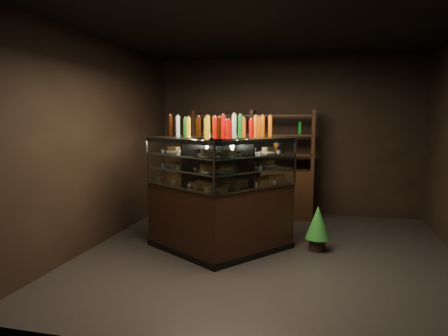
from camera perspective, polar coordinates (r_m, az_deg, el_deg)
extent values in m
plane|color=black|center=(5.66, 6.35, -12.07)|extent=(5.00, 5.00, 0.00)
cube|color=black|center=(7.84, 8.84, 4.47)|extent=(5.00, 0.02, 3.00)
cube|color=black|center=(2.90, 0.43, -0.02)|extent=(5.00, 0.02, 3.00)
cube|color=black|center=(6.18, -17.14, 3.52)|extent=(0.02, 5.00, 3.00)
cube|color=black|center=(5.46, 6.81, 19.18)|extent=(5.00, 5.00, 0.02)
cube|color=black|center=(5.57, 2.25, -7.32)|extent=(1.44, 1.56, 0.93)
cube|color=black|center=(5.69, 2.23, -11.48)|extent=(1.48, 1.61, 0.08)
cube|color=black|center=(5.40, 2.31, 4.00)|extent=(1.44, 1.56, 0.06)
cube|color=silver|center=(5.47, 2.28, -2.48)|extent=(1.36, 1.48, 0.02)
cube|color=silver|center=(5.44, 2.29, -0.20)|extent=(1.36, 1.48, 0.02)
cube|color=silver|center=(5.42, 2.30, 1.87)|extent=(1.36, 1.48, 0.02)
cube|color=white|center=(5.16, 4.96, 0.48)|extent=(0.88, 1.13, 0.66)
cylinder|color=silver|center=(5.68, 10.12, 1.01)|extent=(0.03, 0.03, 0.68)
cylinder|color=silver|center=(4.70, -1.44, -0.14)|extent=(0.03, 0.03, 0.68)
cube|color=black|center=(5.61, -3.65, -7.21)|extent=(1.59, 1.37, 0.93)
cube|color=black|center=(5.74, -3.62, -11.34)|extent=(1.63, 1.41, 0.08)
cube|color=black|center=(5.45, -3.75, 4.01)|extent=(1.59, 1.37, 0.06)
cube|color=silver|center=(5.52, -3.69, -2.41)|extent=(1.51, 1.29, 0.02)
cube|color=silver|center=(5.48, -3.71, -0.15)|extent=(1.51, 1.29, 0.02)
cube|color=silver|center=(5.46, -3.73, 1.90)|extent=(1.51, 1.29, 0.02)
cube|color=white|center=(5.24, -6.78, 0.57)|extent=(1.21, 0.77, 0.66)
cylinder|color=silver|center=(4.70, -1.44, -0.14)|extent=(0.03, 0.03, 0.68)
cylinder|color=silver|center=(5.83, -10.94, 1.16)|extent=(0.03, 0.03, 0.68)
cube|color=#D1874B|center=(5.07, -2.59, -2.83)|extent=(0.18, 0.20, 0.06)
cube|color=#D1874B|center=(5.17, -1.06, -2.62)|extent=(0.18, 0.20, 0.06)
cube|color=#D1874B|center=(5.28, 0.42, -2.42)|extent=(0.18, 0.20, 0.06)
cube|color=#D1874B|center=(5.38, 1.84, -2.23)|extent=(0.18, 0.20, 0.06)
cube|color=#D1874B|center=(5.49, 3.20, -2.05)|extent=(0.18, 0.20, 0.06)
cube|color=#D1874B|center=(5.61, 4.50, -1.87)|extent=(0.18, 0.20, 0.06)
cube|color=#D1874B|center=(5.73, 5.76, -1.69)|extent=(0.18, 0.20, 0.06)
cube|color=#D1874B|center=(5.85, 6.96, -1.53)|extent=(0.18, 0.20, 0.06)
cylinder|color=white|center=(5.10, -2.32, -0.50)|extent=(0.24, 0.24, 0.02)
cube|color=#D1874B|center=(5.10, -2.32, -0.12)|extent=(0.17, 0.19, 0.05)
cylinder|color=white|center=(5.32, 0.82, -0.17)|extent=(0.24, 0.24, 0.02)
cube|color=#D1874B|center=(5.32, 0.82, 0.19)|extent=(0.17, 0.19, 0.05)
cylinder|color=white|center=(5.56, 3.70, 0.13)|extent=(0.24, 0.24, 0.02)
cube|color=#D1874B|center=(5.55, 3.70, 0.48)|extent=(0.17, 0.19, 0.05)
cylinder|color=white|center=(5.80, 6.34, 0.40)|extent=(0.24, 0.24, 0.02)
cube|color=#D1874B|center=(5.80, 6.35, 0.74)|extent=(0.17, 0.19, 0.05)
cylinder|color=white|center=(5.08, -2.33, 1.71)|extent=(0.24, 0.24, 0.02)
cube|color=#D1874B|center=(5.07, -2.33, 2.10)|extent=(0.17, 0.19, 0.05)
cylinder|color=white|center=(5.30, 0.82, 1.94)|extent=(0.24, 0.24, 0.02)
cube|color=#D1874B|center=(5.30, 0.82, 2.32)|extent=(0.17, 0.19, 0.05)
cylinder|color=white|center=(5.53, 3.72, 2.16)|extent=(0.24, 0.24, 0.02)
cube|color=#D1874B|center=(5.53, 3.72, 2.51)|extent=(0.17, 0.19, 0.05)
cylinder|color=white|center=(5.78, 6.37, 2.34)|extent=(0.24, 0.24, 0.02)
cube|color=#D1874B|center=(5.78, 6.37, 2.69)|extent=(0.17, 0.19, 0.05)
cube|color=#D1874B|center=(5.95, -7.68, -1.38)|extent=(0.20, 0.17, 0.06)
cube|color=#D1874B|center=(5.82, -6.69, -1.57)|extent=(0.20, 0.17, 0.06)
cube|color=#D1874B|center=(5.68, -5.64, -1.76)|extent=(0.20, 0.17, 0.06)
cube|color=#D1874B|center=(5.55, -4.55, -1.96)|extent=(0.20, 0.17, 0.06)
cube|color=#D1874B|center=(5.42, -3.40, -2.17)|extent=(0.20, 0.17, 0.06)
cube|color=#D1874B|center=(5.29, -2.20, -2.39)|extent=(0.20, 0.17, 0.06)
cube|color=#D1874B|center=(5.17, -0.93, -2.62)|extent=(0.20, 0.17, 0.06)
cube|color=#D1874B|center=(5.05, 0.39, -2.86)|extent=(0.20, 0.17, 0.06)
cylinder|color=white|center=(5.90, -7.11, 0.50)|extent=(0.24, 0.24, 0.02)
cube|color=#D1874B|center=(5.90, -7.12, 0.84)|extent=(0.19, 0.16, 0.05)
cylinder|color=white|center=(5.62, -4.90, 0.20)|extent=(0.24, 0.24, 0.02)
cube|color=#D1874B|center=(5.62, -4.91, 0.54)|extent=(0.19, 0.16, 0.05)
cylinder|color=white|center=(5.34, -2.46, -0.15)|extent=(0.24, 0.24, 0.02)
cube|color=#D1874B|center=(5.34, -2.47, 0.22)|extent=(0.19, 0.16, 0.05)
cylinder|color=white|center=(5.08, 0.23, -0.52)|extent=(0.24, 0.24, 0.02)
cube|color=#D1874B|center=(5.08, 0.23, -0.14)|extent=(0.19, 0.16, 0.05)
cylinder|color=white|center=(5.88, -7.14, 2.42)|extent=(0.24, 0.24, 0.02)
cube|color=#D1874B|center=(5.88, -7.15, 2.75)|extent=(0.19, 0.16, 0.05)
cylinder|color=white|center=(5.60, -4.92, 2.20)|extent=(0.24, 0.24, 0.02)
cube|color=#D1874B|center=(5.60, -4.93, 2.55)|extent=(0.19, 0.16, 0.05)
cylinder|color=white|center=(5.32, -2.48, 1.96)|extent=(0.24, 0.24, 0.02)
cube|color=#D1874B|center=(5.32, -2.48, 2.33)|extent=(0.19, 0.16, 0.05)
cylinder|color=white|center=(5.06, 0.23, 1.69)|extent=(0.24, 0.24, 0.02)
cube|color=#D1874B|center=(5.06, 0.23, 2.08)|extent=(0.19, 0.16, 0.05)
cylinder|color=silver|center=(5.02, -2.88, 5.69)|extent=(0.06, 0.06, 0.28)
cylinder|color=silver|center=(5.02, -2.89, 7.40)|extent=(0.03, 0.03, 0.02)
cylinder|color=#147223|center=(5.09, -1.88, 5.72)|extent=(0.06, 0.06, 0.28)
cylinder|color=silver|center=(5.09, -1.89, 7.40)|extent=(0.03, 0.03, 0.02)
cylinder|color=yellow|center=(5.15, -0.90, 5.74)|extent=(0.06, 0.06, 0.28)
cylinder|color=silver|center=(5.15, -0.91, 7.41)|extent=(0.03, 0.03, 0.02)
cylinder|color=#D8590A|center=(5.22, 0.05, 5.76)|extent=(0.06, 0.06, 0.28)
cylinder|color=silver|center=(5.22, 0.05, 7.40)|extent=(0.03, 0.03, 0.02)
cylinder|color=black|center=(5.29, 0.97, 5.78)|extent=(0.06, 0.06, 0.28)
cylinder|color=silver|center=(5.29, 0.98, 7.40)|extent=(0.03, 0.03, 0.02)
cylinder|color=#B20C0A|center=(5.36, 1.88, 5.79)|extent=(0.06, 0.06, 0.28)
cylinder|color=silver|center=(5.36, 1.88, 7.40)|extent=(0.03, 0.03, 0.02)
cylinder|color=#0F38B2|center=(5.43, 2.76, 5.81)|extent=(0.06, 0.06, 0.28)
cylinder|color=silver|center=(5.43, 2.77, 7.39)|extent=(0.03, 0.03, 0.02)
cylinder|color=silver|center=(5.50, 3.61, 5.82)|extent=(0.06, 0.06, 0.28)
cylinder|color=silver|center=(5.50, 3.63, 7.38)|extent=(0.03, 0.03, 0.02)
cylinder|color=#147223|center=(5.58, 4.45, 5.83)|extent=(0.06, 0.06, 0.28)
cylinder|color=silver|center=(5.57, 4.46, 7.37)|extent=(0.03, 0.03, 0.02)
cylinder|color=yellow|center=(5.65, 5.26, 5.84)|extent=(0.06, 0.06, 0.28)
cylinder|color=silver|center=(5.65, 5.28, 7.36)|extent=(0.03, 0.03, 0.02)
cylinder|color=#D8590A|center=(5.73, 6.05, 5.85)|extent=(0.06, 0.06, 0.28)
cylinder|color=silver|center=(5.73, 6.07, 7.35)|extent=(0.03, 0.03, 0.02)
cylinder|color=black|center=(5.80, 6.82, 5.86)|extent=(0.06, 0.06, 0.28)
cylinder|color=silver|center=(5.80, 6.84, 7.34)|extent=(0.03, 0.03, 0.02)
cylinder|color=silver|center=(5.91, -7.53, 5.87)|extent=(0.06, 0.06, 0.28)
cylinder|color=silver|center=(5.91, -7.55, 7.32)|extent=(0.03, 0.03, 0.02)
cylinder|color=#147223|center=(5.82, -6.89, 5.86)|extent=(0.06, 0.06, 0.28)
cylinder|color=silver|center=(5.82, -6.91, 7.34)|extent=(0.03, 0.03, 0.02)
cylinder|color=yellow|center=(5.74, -6.23, 5.85)|extent=(0.06, 0.06, 0.28)
cylinder|color=silver|center=(5.73, -6.25, 7.35)|extent=(0.03, 0.03, 0.02)
cylinder|color=#D8590A|center=(5.65, -5.55, 5.84)|extent=(0.06, 0.06, 0.28)
cylinder|color=silver|center=(5.65, -5.57, 7.36)|extent=(0.03, 0.03, 0.02)
cylinder|color=black|center=(5.57, -4.85, 5.82)|extent=(0.06, 0.06, 0.28)
cylinder|color=silver|center=(5.56, -4.87, 7.37)|extent=(0.03, 0.03, 0.02)
cylinder|color=#B20C0A|center=(5.48, -4.13, 5.81)|extent=(0.06, 0.06, 0.28)
cylinder|color=silver|center=(5.48, -4.14, 7.38)|extent=(0.03, 0.03, 0.02)
cylinder|color=#0F38B2|center=(5.40, -3.39, 5.79)|extent=(0.06, 0.06, 0.28)
cylinder|color=silver|center=(5.40, -3.40, 7.39)|extent=(0.03, 0.03, 0.02)
cylinder|color=silver|center=(5.32, -2.62, 5.78)|extent=(0.06, 0.06, 0.28)
cylinder|color=silver|center=(5.31, -2.63, 7.39)|extent=(0.03, 0.03, 0.02)
cylinder|color=#147223|center=(5.23, -1.83, 5.76)|extent=(0.06, 0.06, 0.28)
cylinder|color=silver|center=(5.23, -1.84, 7.40)|extent=(0.03, 0.03, 0.02)
cylinder|color=yellow|center=(5.15, -1.01, 5.74)|extent=(0.06, 0.06, 0.28)
cylinder|color=silver|center=(5.15, -1.02, 7.41)|extent=(0.03, 0.03, 0.02)
cylinder|color=#D8590A|center=(5.07, -0.17, 5.72)|extent=(0.06, 0.06, 0.28)
cylinder|color=silver|center=(5.07, -0.17, 7.41)|extent=(0.03, 0.03, 0.02)
cylinder|color=black|center=(5.00, 0.69, 5.69)|extent=(0.06, 0.06, 0.28)
cylinder|color=silver|center=(4.99, 0.70, 7.41)|extent=(0.03, 0.03, 0.02)
cylinder|color=black|center=(5.89, 13.16, -10.57)|extent=(0.23, 0.23, 0.17)
cone|color=#1B5F27|center=(5.80, 13.26, -7.54)|extent=(0.34, 0.34, 0.47)
cone|color=#1B5F27|center=(5.76, 13.30, -6.04)|extent=(0.27, 0.27, 0.33)
cube|color=black|center=(7.59, 4.06, -3.54)|extent=(2.27, 0.46, 0.90)
cube|color=black|center=(7.70, -4.01, 4.12)|extent=(0.07, 0.38, 1.10)
cube|color=black|center=(7.46, 4.13, 4.02)|extent=(0.07, 0.38, 1.10)
cube|color=black|center=(7.38, 12.62, 3.83)|extent=(0.07, 0.38, 1.10)
cube|color=black|center=(7.48, 4.11, 2.11)|extent=(2.22, 0.42, 0.03)
cube|color=black|center=(7.46, 4.13, 4.79)|extent=(2.22, 0.42, 0.03)
cube|color=black|center=(7.45, 4.16, 7.48)|extent=(2.22, 0.42, 0.03)
cylinder|color=silver|center=(7.64, -2.27, 3.17)|extent=(0.06, 0.06, 0.22)
cylinder|color=#147223|center=(7.55, 0.89, 3.12)|extent=(0.06, 0.06, 0.22)
cylinder|color=yellow|center=(7.47, 4.12, 3.07)|extent=(0.06, 0.06, 0.22)
cylinder|color=#D8590A|center=(7.42, 7.40, 3.00)|extent=(0.06, 0.06, 0.22)
cylinder|color=black|center=(7.39, 10.72, 2.91)|extent=(0.06, 0.06, 0.22)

